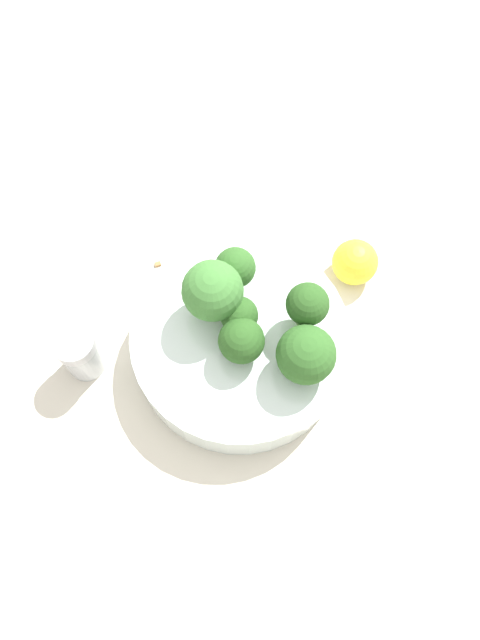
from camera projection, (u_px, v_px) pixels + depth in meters
name	position (u px, v px, depth m)	size (l,w,h in m)	color
ground_plane	(240.00, 352.00, 0.63)	(3.00, 3.00, 0.00)	beige
bowl	(240.00, 343.00, 0.61)	(0.21, 0.21, 0.05)	silver
broccoli_floret_0	(238.00, 316.00, 0.56)	(0.04, 0.04, 0.04)	#84AD66
broccoli_floret_1	(239.00, 268.00, 0.58)	(0.04, 0.04, 0.05)	#7A9E5B
broccoli_floret_2	(240.00, 341.00, 0.55)	(0.04, 0.04, 0.05)	#84AD66
broccoli_floret_3	(307.00, 305.00, 0.55)	(0.04, 0.04, 0.06)	#7A9E5B
broccoli_floret_4	(306.00, 355.00, 0.54)	(0.05, 0.05, 0.06)	#84AD66
broccoli_floret_5	(213.00, 291.00, 0.55)	(0.06, 0.06, 0.07)	#7A9E5B
pepper_shaker	(80.00, 356.00, 0.59)	(0.04, 0.04, 0.06)	#B2B7BC
lemon_wedge	(355.00, 262.00, 0.64)	(0.05, 0.05, 0.05)	yellow
almond_crumb_0	(158.00, 263.00, 0.66)	(0.01, 0.00, 0.01)	olive
almond_crumb_1	(99.00, 362.00, 0.62)	(0.01, 0.01, 0.01)	#AD7F4C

